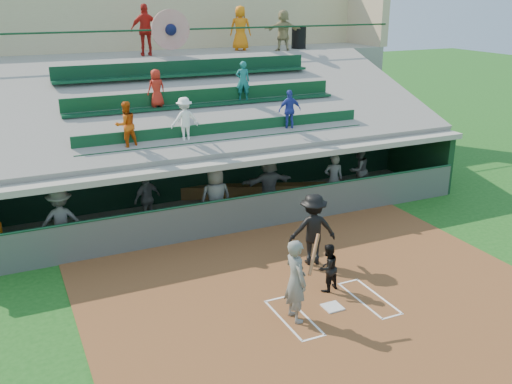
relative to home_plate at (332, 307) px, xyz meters
name	(u,v)px	position (x,y,z in m)	size (l,w,h in m)	color
ground	(332,308)	(0.00, 0.00, -0.04)	(100.00, 100.00, 0.00)	#174E15
dirt_slab	(321,298)	(0.00, 0.50, -0.03)	(11.00, 9.00, 0.02)	brown
home_plate	(332,307)	(0.00, 0.00, 0.00)	(0.43, 0.43, 0.03)	silver
batters_box_chalk	(332,307)	(0.00, 0.00, -0.01)	(2.65, 1.85, 0.01)	silver
dugout_floor	(224,212)	(0.00, 6.75, -0.02)	(16.00, 3.50, 0.04)	gray
concourse_slab	(164,109)	(0.00, 13.50, 2.26)	(20.00, 3.00, 4.60)	gray
grandstand	(186,124)	(-0.01, 10.51, 2.23)	(20.40, 10.40, 7.80)	#525853
batter_at_plate	(296,280)	(-1.02, -0.05, 0.95)	(0.86, 0.77, 1.95)	#5C5F59
catcher	(328,268)	(0.31, 0.77, 0.59)	(0.59, 0.46, 1.21)	black
home_umpire	(313,229)	(0.74, 2.24, 0.96)	(1.26, 0.73, 1.96)	black
dugout_bench	(215,192)	(0.21, 8.14, 0.23)	(14.84, 0.45, 0.45)	brown
dugout_player_a	(61,220)	(-5.24, 5.77, 0.94)	(1.20, 0.69, 1.86)	#51534E
dugout_player_b	(147,198)	(-2.55, 6.80, 0.83)	(0.96, 0.40, 1.65)	#5F625D
dugout_player_c	(216,198)	(-0.76, 5.49, 1.00)	(0.97, 0.63, 1.98)	#50524E
dugout_player_d	(269,184)	(1.34, 6.14, 0.96)	(1.77, 0.56, 1.90)	#565853
dugout_player_e	(333,179)	(3.66, 5.85, 0.89)	(0.64, 0.42, 1.76)	#565954
dugout_player_f	(358,170)	(5.08, 6.45, 0.88)	(0.85, 0.66, 1.74)	#50534E
trash_bin	(299,37)	(6.09, 12.93, 5.04)	(0.63, 0.63, 0.95)	black
concourse_staff_a	(146,30)	(-0.78, 12.67, 5.54)	(1.14, 0.47, 1.95)	red
concourse_staff_b	(240,28)	(3.41, 13.19, 5.48)	(0.89, 0.58, 1.83)	orange
concourse_staff_c	(283,30)	(4.95, 12.23, 5.41)	(1.56, 0.50, 1.68)	tan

